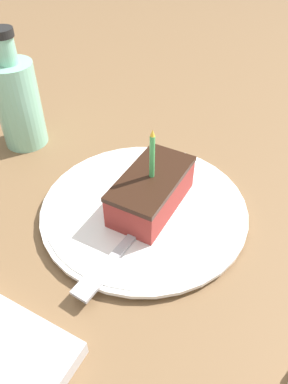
{
  "coord_description": "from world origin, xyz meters",
  "views": [
    {
      "loc": [
        0.2,
        -0.34,
        0.39
      ],
      "look_at": [
        0.02,
        -0.01,
        0.04
      ],
      "focal_mm": 35.0,
      "sensor_mm": 36.0,
      "label": 1
    }
  ],
  "objects_px": {
    "plate": "(144,209)",
    "fork": "(117,254)",
    "cake_slice": "(150,193)",
    "bottle": "(18,101)"
  },
  "relations": [
    {
      "from": "plate",
      "to": "bottle",
      "type": "xyz_separation_m",
      "value": [
        -0.27,
        0.06,
        0.07
      ]
    },
    {
      "from": "cake_slice",
      "to": "fork",
      "type": "relative_size",
      "value": 0.77
    },
    {
      "from": "plate",
      "to": "bottle",
      "type": "distance_m",
      "value": 0.29
    },
    {
      "from": "fork",
      "to": "cake_slice",
      "type": "bearing_deg",
      "value": 92.62
    },
    {
      "from": "plate",
      "to": "fork",
      "type": "relative_size",
      "value": 1.65
    },
    {
      "from": "plate",
      "to": "cake_slice",
      "type": "relative_size",
      "value": 2.14
    },
    {
      "from": "cake_slice",
      "to": "fork",
      "type": "bearing_deg",
      "value": -87.38
    },
    {
      "from": "cake_slice",
      "to": "bottle",
      "type": "bearing_deg",
      "value": 168.49
    },
    {
      "from": "cake_slice",
      "to": "fork",
      "type": "distance_m",
      "value": 0.1
    },
    {
      "from": "plate",
      "to": "bottle",
      "type": "bearing_deg",
      "value": 167.71
    }
  ]
}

